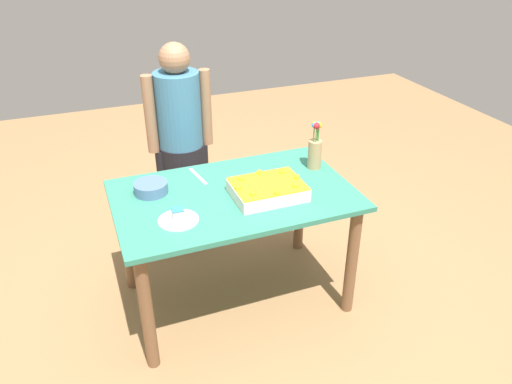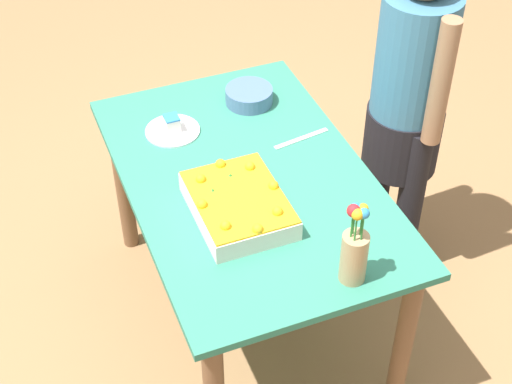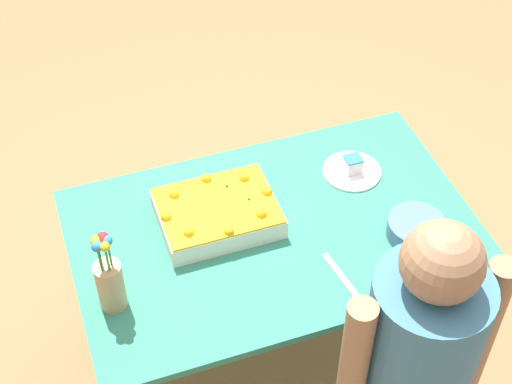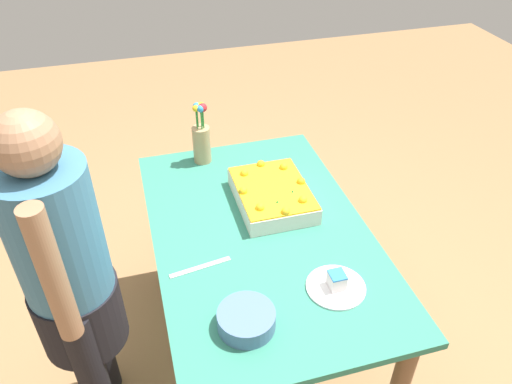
% 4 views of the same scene
% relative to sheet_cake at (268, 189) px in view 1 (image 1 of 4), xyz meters
% --- Properties ---
extents(ground_plane, '(8.00, 8.00, 0.00)m').
position_rel_sheet_cake_xyz_m(ground_plane, '(0.17, -0.10, -0.82)').
color(ground_plane, '#987048').
extents(dining_table, '(1.37, 0.87, 0.77)m').
position_rel_sheet_cake_xyz_m(dining_table, '(0.17, -0.10, -0.17)').
color(dining_table, '#317D66').
rests_on(dining_table, ground_plane).
extents(sheet_cake, '(0.40, 0.30, 0.11)m').
position_rel_sheet_cake_xyz_m(sheet_cake, '(0.00, 0.00, 0.00)').
color(sheet_cake, white).
rests_on(sheet_cake, dining_table).
extents(serving_plate_with_slice, '(0.21, 0.21, 0.07)m').
position_rel_sheet_cake_xyz_m(serving_plate_with_slice, '(0.54, 0.07, -0.03)').
color(serving_plate_with_slice, white).
rests_on(serving_plate_with_slice, dining_table).
extents(cake_knife, '(0.06, 0.24, 0.00)m').
position_rel_sheet_cake_xyz_m(cake_knife, '(0.31, -0.38, -0.04)').
color(cake_knife, silver).
rests_on(cake_knife, dining_table).
extents(flower_vase, '(0.09, 0.09, 0.31)m').
position_rel_sheet_cake_xyz_m(flower_vase, '(-0.41, -0.23, 0.08)').
color(flower_vase, tan).
rests_on(flower_vase, dining_table).
extents(fruit_bowl, '(0.19, 0.19, 0.06)m').
position_rel_sheet_cake_xyz_m(fruit_bowl, '(0.61, -0.28, -0.01)').
color(fruit_bowl, '#4D6C96').
rests_on(fruit_bowl, dining_table).
extents(person_standing, '(0.45, 0.31, 1.49)m').
position_rel_sheet_cake_xyz_m(person_standing, '(0.30, -0.83, 0.04)').
color(person_standing, black).
rests_on(person_standing, ground_plane).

